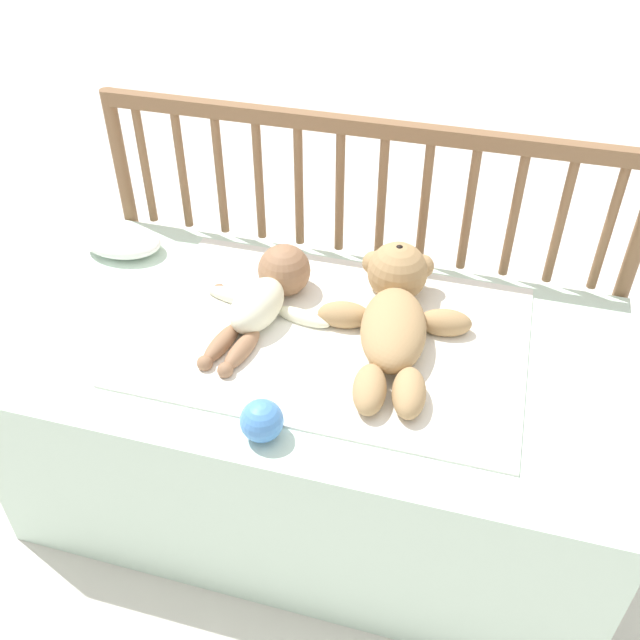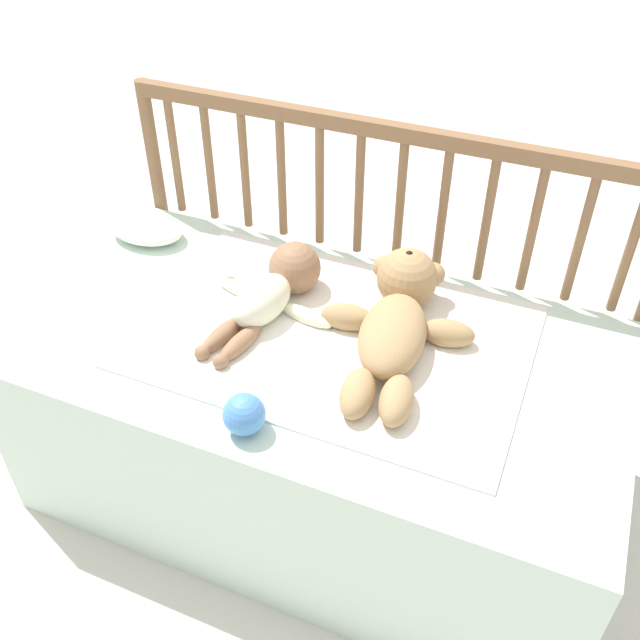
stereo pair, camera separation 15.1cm
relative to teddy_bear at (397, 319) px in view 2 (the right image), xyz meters
The scene contains 8 objects.
ground_plane 0.56m from the teddy_bear, 149.90° to the right, with size 12.00×12.00×0.00m, color silver.
crib_mattress 0.34m from the teddy_bear, 149.90° to the right, with size 1.32×0.71×0.48m.
crib_rail 0.33m from the teddy_bear, 116.76° to the left, with size 1.32×0.04×0.83m.
blanket 0.15m from the teddy_bear, 158.77° to the right, with size 0.84×0.57×0.01m.
teddy_bear is the anchor object (origin of this frame).
baby 0.29m from the teddy_bear, behind, with size 0.32×0.39×0.12m.
toy_ball 0.40m from the teddy_bear, 116.10° to the right, with size 0.08×0.08×0.08m.
small_pillow 0.73m from the teddy_bear, 169.82° to the left, with size 0.20×0.14×0.06m.
Camera 2 is at (0.45, -1.06, 1.50)m, focal length 40.00 mm.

